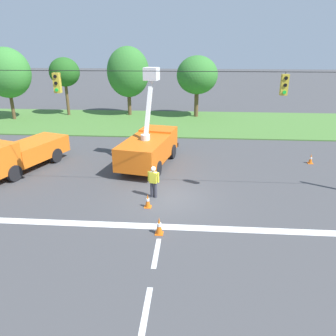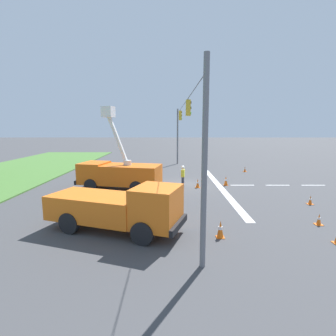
{
  "view_description": "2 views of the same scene",
  "coord_description": "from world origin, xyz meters",
  "px_view_note": "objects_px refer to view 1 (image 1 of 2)",
  "views": [
    {
      "loc": [
        1.28,
        -15.98,
        7.79
      ],
      "look_at": [
        0.05,
        0.55,
        1.51
      ],
      "focal_mm": 35.0,
      "sensor_mm": 36.0,
      "label": 1
    },
    {
      "loc": [
        -21.62,
        1.2,
        4.88
      ],
      "look_at": [
        1.61,
        1.24,
        1.22
      ],
      "focal_mm": 28.0,
      "sensor_mm": 36.0,
      "label": 2
    }
  ],
  "objects_px": {
    "tree_centre": "(128,72)",
    "tree_west": "(64,72)",
    "traffic_cone_far_right": "(311,159)",
    "tree_east": "(197,75)",
    "traffic_cone_far_left": "(159,226)",
    "tree_far_west": "(7,73)",
    "traffic_cone_foreground_left": "(148,201)",
    "utility_truck_support_near": "(21,153)",
    "road_worker": "(153,180)",
    "utility_truck_bucket_lift": "(149,146)"
  },
  "relations": [
    {
      "from": "traffic_cone_foreground_left",
      "to": "traffic_cone_far_right",
      "type": "relative_size",
      "value": 1.06
    },
    {
      "from": "utility_truck_support_near",
      "to": "traffic_cone_foreground_left",
      "type": "distance_m",
      "value": 10.13
    },
    {
      "from": "tree_centre",
      "to": "traffic_cone_far_right",
      "type": "relative_size",
      "value": 11.07
    },
    {
      "from": "tree_far_west",
      "to": "tree_east",
      "type": "distance_m",
      "value": 20.16
    },
    {
      "from": "traffic_cone_far_right",
      "to": "tree_west",
      "type": "bearing_deg",
      "value": 146.95
    },
    {
      "from": "tree_west",
      "to": "tree_east",
      "type": "relative_size",
      "value": 0.97
    },
    {
      "from": "traffic_cone_far_right",
      "to": "road_worker",
      "type": "bearing_deg",
      "value": -149.07
    },
    {
      "from": "utility_truck_support_near",
      "to": "traffic_cone_far_left",
      "type": "distance_m",
      "value": 12.13
    },
    {
      "from": "traffic_cone_foreground_left",
      "to": "tree_far_west",
      "type": "bearing_deg",
      "value": 131.8
    },
    {
      "from": "tree_far_west",
      "to": "tree_centre",
      "type": "relative_size",
      "value": 0.99
    },
    {
      "from": "tree_east",
      "to": "utility_truck_support_near",
      "type": "xyz_separation_m",
      "value": [
        -11.5,
        -17.62,
        -3.47
      ]
    },
    {
      "from": "utility_truck_bucket_lift",
      "to": "utility_truck_support_near",
      "type": "bearing_deg",
      "value": -169.51
    },
    {
      "from": "traffic_cone_foreground_left",
      "to": "traffic_cone_far_left",
      "type": "xyz_separation_m",
      "value": [
        0.83,
        -2.46,
        0.05
      ]
    },
    {
      "from": "tree_west",
      "to": "traffic_cone_foreground_left",
      "type": "distance_m",
      "value": 25.64
    },
    {
      "from": "utility_truck_support_near",
      "to": "traffic_cone_far_left",
      "type": "bearing_deg",
      "value": -36.22
    },
    {
      "from": "tree_east",
      "to": "traffic_cone_foreground_left",
      "type": "relative_size",
      "value": 9.19
    },
    {
      "from": "tree_west",
      "to": "tree_centre",
      "type": "distance_m",
      "value": 7.1
    },
    {
      "from": "tree_far_west",
      "to": "tree_west",
      "type": "bearing_deg",
      "value": 26.97
    },
    {
      "from": "tree_centre",
      "to": "tree_west",
      "type": "bearing_deg",
      "value": -175.06
    },
    {
      "from": "traffic_cone_far_right",
      "to": "traffic_cone_foreground_left",
      "type": "bearing_deg",
      "value": -144.83
    },
    {
      "from": "road_worker",
      "to": "traffic_cone_far_left",
      "type": "relative_size",
      "value": 2.18
    },
    {
      "from": "traffic_cone_far_left",
      "to": "traffic_cone_far_right",
      "type": "height_order",
      "value": "traffic_cone_far_left"
    },
    {
      "from": "road_worker",
      "to": "traffic_cone_foreground_left",
      "type": "bearing_deg",
      "value": -97.87
    },
    {
      "from": "utility_truck_support_near",
      "to": "traffic_cone_foreground_left",
      "type": "relative_size",
      "value": 9.38
    },
    {
      "from": "traffic_cone_foreground_left",
      "to": "traffic_cone_far_left",
      "type": "height_order",
      "value": "traffic_cone_far_left"
    },
    {
      "from": "tree_far_west",
      "to": "traffic_cone_foreground_left",
      "type": "height_order",
      "value": "tree_far_west"
    },
    {
      "from": "traffic_cone_far_right",
      "to": "tree_east",
      "type": "bearing_deg",
      "value": 117.78
    },
    {
      "from": "tree_centre",
      "to": "traffic_cone_far_left",
      "type": "height_order",
      "value": "tree_centre"
    },
    {
      "from": "tree_east",
      "to": "traffic_cone_far_left",
      "type": "bearing_deg",
      "value": -93.99
    },
    {
      "from": "tree_far_west",
      "to": "traffic_cone_far_left",
      "type": "distance_m",
      "value": 28.87
    },
    {
      "from": "tree_east",
      "to": "utility_truck_bucket_lift",
      "type": "relative_size",
      "value": 1.0
    },
    {
      "from": "utility_truck_support_near",
      "to": "traffic_cone_far_right",
      "type": "height_order",
      "value": "utility_truck_support_near"
    },
    {
      "from": "tree_centre",
      "to": "utility_truck_bucket_lift",
      "type": "bearing_deg",
      "value": -74.97
    },
    {
      "from": "tree_centre",
      "to": "utility_truck_support_near",
      "type": "relative_size",
      "value": 1.12
    },
    {
      "from": "tree_centre",
      "to": "traffic_cone_foreground_left",
      "type": "bearing_deg",
      "value": -77.25
    },
    {
      "from": "tree_centre",
      "to": "traffic_cone_far_right",
      "type": "distance_m",
      "value": 22.33
    },
    {
      "from": "tree_far_west",
      "to": "traffic_cone_far_right",
      "type": "height_order",
      "value": "tree_far_west"
    },
    {
      "from": "tree_east",
      "to": "traffic_cone_foreground_left",
      "type": "height_order",
      "value": "tree_east"
    },
    {
      "from": "road_worker",
      "to": "traffic_cone_far_left",
      "type": "height_order",
      "value": "road_worker"
    },
    {
      "from": "tree_east",
      "to": "utility_truck_support_near",
      "type": "height_order",
      "value": "tree_east"
    },
    {
      "from": "tree_centre",
      "to": "traffic_cone_far_left",
      "type": "relative_size",
      "value": 9.39
    },
    {
      "from": "tree_centre",
      "to": "traffic_cone_far_left",
      "type": "bearing_deg",
      "value": -76.66
    },
    {
      "from": "utility_truck_bucket_lift",
      "to": "tree_west",
      "type": "bearing_deg",
      "value": 125.91
    },
    {
      "from": "tree_centre",
      "to": "utility_truck_support_near",
      "type": "xyz_separation_m",
      "value": [
        -3.8,
        -18.01,
        -3.72
      ]
    },
    {
      "from": "road_worker",
      "to": "traffic_cone_foreground_left",
      "type": "height_order",
      "value": "road_worker"
    },
    {
      "from": "tree_far_west",
      "to": "tree_west",
      "type": "height_order",
      "value": "tree_far_west"
    },
    {
      "from": "tree_far_west",
      "to": "tree_east",
      "type": "xyz_separation_m",
      "value": [
        19.95,
        2.86,
        -0.35
      ]
    },
    {
      "from": "traffic_cone_foreground_left",
      "to": "tree_west",
      "type": "bearing_deg",
      "value": 118.92
    },
    {
      "from": "traffic_cone_foreground_left",
      "to": "traffic_cone_far_left",
      "type": "relative_size",
      "value": 0.9
    },
    {
      "from": "utility_truck_bucket_lift",
      "to": "road_worker",
      "type": "distance_m",
      "value": 5.1
    }
  ]
}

